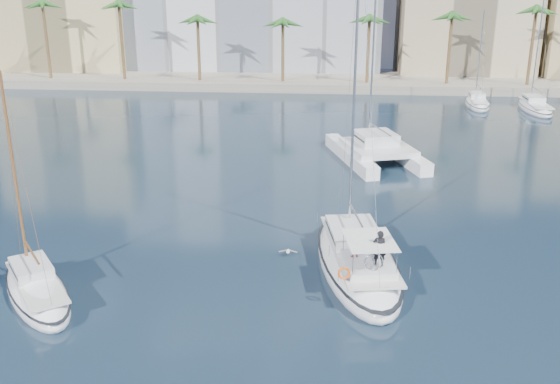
{
  "coord_description": "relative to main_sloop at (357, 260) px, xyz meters",
  "views": [
    {
      "loc": [
        1.97,
        -32.53,
        15.47
      ],
      "look_at": [
        -0.97,
        1.5,
        3.63
      ],
      "focal_mm": 40.0,
      "sensor_mm": 36.0,
      "label": 1
    }
  ],
  "objects": [
    {
      "name": "building_beige",
      "position": [
        18.46,
        70.84,
        9.44
      ],
      "size": [
        20.0,
        14.0,
        20.0
      ],
      "primitive_type": "cube",
      "color": "tan",
      "rests_on": "ground"
    },
    {
      "name": "seagull",
      "position": [
        -3.95,
        1.35,
        -0.23
      ],
      "size": [
        1.1,
        0.47,
        0.2
      ],
      "color": "silver",
      "rests_on": "ground"
    },
    {
      "name": "building_tan_left",
      "position": [
        -45.54,
        69.84,
        10.44
      ],
      "size": [
        22.0,
        14.0,
        22.0
      ],
      "primitive_type": "cube",
      "color": "tan",
      "rests_on": "ground"
    },
    {
      "name": "moored_yacht_b",
      "position": [
        22.96,
        45.84,
        -0.56
      ],
      "size": [
        3.32,
        10.83,
        13.72
      ],
      "primitive_type": null,
      "rotation": [
        0.0,
        0.0,
        -0.02
      ],
      "color": "white",
      "rests_on": "ground"
    },
    {
      "name": "small_sloop",
      "position": [
        -16.27,
        -4.69,
        -0.13
      ],
      "size": [
        7.13,
        8.21,
        11.96
      ],
      "rotation": [
        0.0,
        0.0,
        0.65
      ],
      "color": "white",
      "rests_on": "ground"
    },
    {
      "name": "quay",
      "position": [
        -3.54,
        61.84,
        0.04
      ],
      "size": [
        120.0,
        14.0,
        1.2
      ],
      "primitive_type": "cube",
      "color": "gray",
      "rests_on": "ground"
    },
    {
      "name": "palm_centre",
      "position": [
        -3.54,
        57.84,
        9.72
      ],
      "size": [
        3.6,
        3.6,
        12.3
      ],
      "color": "brown",
      "rests_on": "ground"
    },
    {
      "name": "main_sloop",
      "position": [
        0.0,
        0.0,
        0.0
      ],
      "size": [
        6.05,
        13.23,
        18.91
      ],
      "rotation": [
        0.0,
        0.0,
        0.16
      ],
      "color": "white",
      "rests_on": "ground"
    },
    {
      "name": "ground",
      "position": [
        -3.54,
        0.84,
        -0.56
      ],
      "size": [
        160.0,
        160.0,
        0.0
      ],
      "primitive_type": "plane",
      "color": "black",
      "rests_on": "ground"
    },
    {
      "name": "palm_left",
      "position": [
        -37.54,
        57.84,
        9.72
      ],
      "size": [
        3.6,
        3.6,
        12.3
      ],
      "color": "brown",
      "rests_on": "ground"
    },
    {
      "name": "catamaran",
      "position": [
        2.3,
        22.11,
        0.58
      ],
      "size": [
        8.94,
        12.81,
        16.99
      ],
      "rotation": [
        0.0,
        0.0,
        0.3
      ],
      "color": "white",
      "rests_on": "ground"
    },
    {
      "name": "moored_yacht_a",
      "position": [
        16.46,
        47.84,
        -0.56
      ],
      "size": [
        3.37,
        9.52,
        11.9
      ],
      "primitive_type": null,
      "rotation": [
        0.0,
        0.0,
        -0.07
      ],
      "color": "white",
      "rests_on": "ground"
    }
  ]
}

